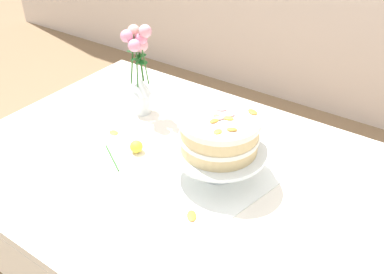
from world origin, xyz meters
name	(u,v)px	position (x,y,z in m)	size (l,w,h in m)	color
dining_table	(173,188)	(0.00, -0.02, 0.65)	(1.40, 1.00, 0.74)	white
linen_napkin	(217,174)	(0.14, 0.03, 0.74)	(0.32, 0.32, 0.00)	white
cake_stand	(218,153)	(0.14, 0.03, 0.82)	(0.29, 0.29, 0.10)	silver
layer_cake	(219,133)	(0.14, 0.03, 0.90)	(0.24, 0.24, 0.12)	beige
flower_vase	(139,70)	(-0.30, 0.18, 0.92)	(0.10, 0.10, 0.35)	silver
fallen_rose	(135,147)	(-0.15, -0.03, 0.76)	(0.13, 0.13, 0.04)	#2D6028
loose_petal_0	(248,132)	(0.10, 0.29, 0.74)	(0.04, 0.02, 0.01)	#E56B51
loose_petal_1	(114,133)	(-0.29, 0.01, 0.74)	(0.04, 0.03, 0.00)	yellow
loose_petal_3	(192,216)	(0.17, -0.17, 0.74)	(0.04, 0.03, 0.01)	orange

